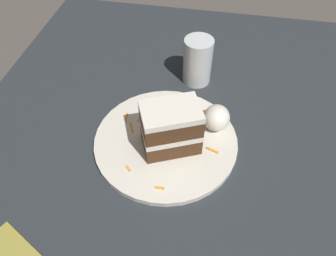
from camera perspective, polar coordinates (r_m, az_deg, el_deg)
ground_plane at (r=0.67m, az=-0.74°, el=-5.86°), size 6.00×6.00×0.00m
dining_table at (r=0.66m, az=-0.76°, el=-5.03°), size 1.11×0.85×0.03m
plate at (r=0.65m, az=-0.00°, el=-2.33°), size 0.28×0.28×0.01m
cake_slice at (r=0.60m, az=0.48°, el=0.01°), size 0.11×0.13×0.10m
cream_dollop at (r=0.66m, az=8.46°, el=1.78°), size 0.06×0.05×0.05m
orange_garnish at (r=0.71m, az=2.20°, el=4.25°), size 0.06×0.06×0.01m
carrot_shreds_scatter at (r=0.65m, az=-3.01°, el=-1.45°), size 0.17×0.20×0.00m
drinking_glass at (r=0.77m, az=5.14°, el=11.09°), size 0.07×0.07×0.11m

